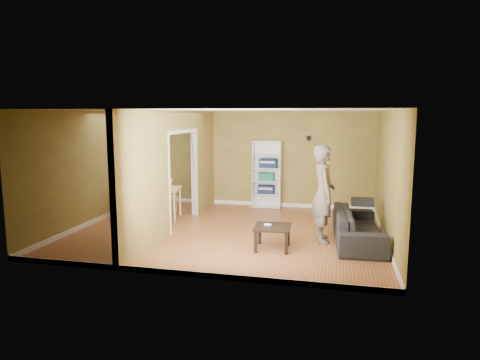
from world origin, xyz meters
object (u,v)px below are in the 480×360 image
person (324,185)px  coffee_table (273,230)px  chair_far (169,195)px  dining_table (155,191)px  chair_left (123,199)px  bookshelf (267,174)px  sofa (358,222)px  chair_near (147,206)px

person → coffee_table: 1.39m
chair_far → dining_table: bearing=72.7°
chair_left → chair_far: bearing=113.9°
bookshelf → chair_far: size_ratio=1.97×
sofa → dining_table: (-4.75, 1.00, 0.24)m
person → dining_table: bearing=64.8°
person → chair_far: bearing=56.5°
person → bookshelf: size_ratio=1.25×
chair_near → person: bearing=11.4°
chair_far → chair_left: bearing=30.3°
chair_left → chair_far: same height
bookshelf → chair_far: 2.71m
bookshelf → coffee_table: (0.70, -3.66, -0.53)m
bookshelf → person: bearing=-61.3°
person → chair_far: size_ratio=2.47×
bookshelf → coffee_table: bearing=-79.1°
sofa → person: person is taller
sofa → chair_left: (-5.55, 0.93, 0.03)m
chair_left → chair_near: chair_left is taller
chair_far → coffee_table: bearing=136.7°
sofa → chair_near: bearing=81.7°
sofa → coffee_table: sofa is taller
chair_near → coffee_table: bearing=-3.2°
person → chair_left: (-4.86, 0.95, -0.68)m
bookshelf → sofa: bearing=-51.6°
dining_table → chair_left: 0.84m
person → chair_near: person is taller
dining_table → chair_left: bearing=-174.9°
chair_left → chair_near: bearing=47.7°
chair_far → person: bearing=152.2°
coffee_table → bookshelf: bearing=100.9°
coffee_table → chair_far: (-3.04, 2.37, 0.08)m
coffee_table → person: bearing=39.7°
coffee_table → chair_far: bearing=142.1°
sofa → dining_table: size_ratio=1.87×
dining_table → chair_far: chair_far is taller
chair_left → chair_far: 1.15m
coffee_table → chair_near: bearing=159.1°
sofa → chair_far: chair_far is taller
person → chair_near: size_ratio=2.57×
coffee_table → chair_left: (-3.97, 1.70, 0.08)m
chair_near → chair_far: 1.19m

